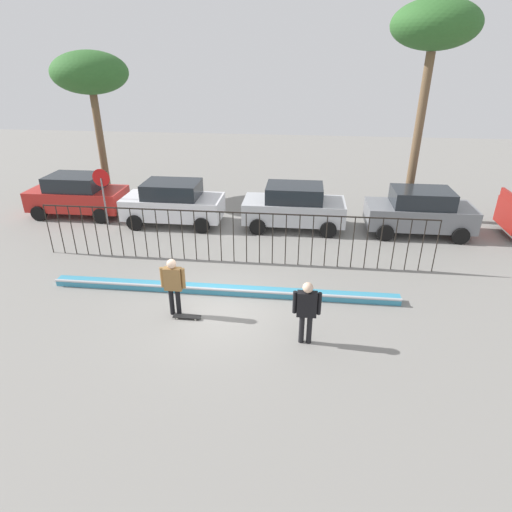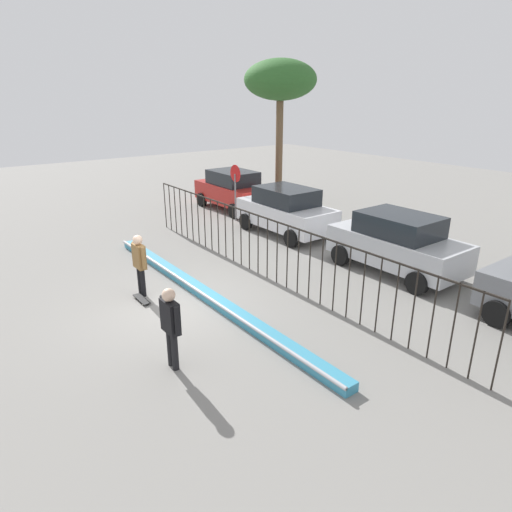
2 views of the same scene
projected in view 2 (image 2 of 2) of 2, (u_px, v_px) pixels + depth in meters
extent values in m
plane|color=gray|center=(172.00, 306.00, 11.98)|extent=(60.00, 60.00, 0.00)
cube|color=teal|center=(204.00, 293.00, 12.51)|extent=(11.00, 0.36, 0.22)
cylinder|color=#B2B2B7|center=(198.00, 291.00, 12.37)|extent=(11.00, 0.09, 0.09)
cylinder|color=black|center=(165.00, 205.00, 18.76)|extent=(0.04, 0.04, 1.92)
cylinder|color=black|center=(170.00, 208.00, 18.41)|extent=(0.04, 0.04, 1.92)
cylinder|color=black|center=(175.00, 210.00, 18.06)|extent=(0.04, 0.04, 1.92)
cylinder|color=black|center=(181.00, 212.00, 17.71)|extent=(0.04, 0.04, 1.92)
cylinder|color=black|center=(186.00, 214.00, 17.36)|extent=(0.04, 0.04, 1.92)
cylinder|color=black|center=(192.00, 217.00, 17.01)|extent=(0.04, 0.04, 1.92)
cylinder|color=black|center=(198.00, 219.00, 16.66)|extent=(0.04, 0.04, 1.92)
cylinder|color=black|center=(205.00, 222.00, 16.31)|extent=(0.04, 0.04, 1.92)
cylinder|color=black|center=(211.00, 225.00, 15.96)|extent=(0.04, 0.04, 1.92)
cylinder|color=black|center=(218.00, 228.00, 15.61)|extent=(0.04, 0.04, 1.92)
cylinder|color=black|center=(225.00, 231.00, 15.25)|extent=(0.04, 0.04, 1.92)
cylinder|color=black|center=(233.00, 234.00, 14.90)|extent=(0.04, 0.04, 1.92)
cylinder|color=black|center=(241.00, 237.00, 14.55)|extent=(0.04, 0.04, 1.92)
cylinder|color=black|center=(249.00, 241.00, 14.20)|extent=(0.04, 0.04, 1.92)
cylinder|color=black|center=(258.00, 245.00, 13.85)|extent=(0.04, 0.04, 1.92)
cylinder|color=black|center=(267.00, 249.00, 13.50)|extent=(0.04, 0.04, 1.92)
cylinder|color=black|center=(277.00, 253.00, 13.15)|extent=(0.04, 0.04, 1.92)
cylinder|color=black|center=(287.00, 257.00, 12.80)|extent=(0.04, 0.04, 1.92)
cylinder|color=black|center=(298.00, 262.00, 12.45)|extent=(0.04, 0.04, 1.92)
cylinder|color=black|center=(310.00, 266.00, 12.10)|extent=(0.04, 0.04, 1.92)
cylinder|color=black|center=(322.00, 272.00, 11.75)|extent=(0.04, 0.04, 1.92)
cylinder|color=black|center=(335.00, 277.00, 11.39)|extent=(0.04, 0.04, 1.92)
cylinder|color=black|center=(348.00, 283.00, 11.04)|extent=(0.04, 0.04, 1.92)
cylinder|color=black|center=(363.00, 289.00, 10.69)|extent=(0.04, 0.04, 1.92)
cylinder|color=black|center=(379.00, 296.00, 10.34)|extent=(0.04, 0.04, 1.92)
cylinder|color=black|center=(395.00, 303.00, 9.99)|extent=(0.04, 0.04, 1.92)
cylinder|color=black|center=(413.00, 310.00, 9.64)|extent=(0.04, 0.04, 1.92)
cylinder|color=black|center=(432.00, 318.00, 9.29)|extent=(0.04, 0.04, 1.92)
cylinder|color=black|center=(453.00, 327.00, 8.94)|extent=(0.04, 0.04, 1.92)
cylinder|color=black|center=(476.00, 336.00, 8.59)|extent=(0.04, 0.04, 1.92)
cylinder|color=black|center=(500.00, 347.00, 8.24)|extent=(0.04, 0.04, 1.92)
cube|color=black|center=(268.00, 219.00, 13.18)|extent=(14.00, 0.04, 0.04)
cylinder|color=black|center=(140.00, 280.00, 12.58)|extent=(0.14, 0.14, 0.83)
cylinder|color=black|center=(143.00, 283.00, 12.43)|extent=(0.14, 0.14, 0.83)
cube|color=olive|center=(139.00, 256.00, 12.25)|extent=(0.50, 0.22, 0.68)
sphere|color=beige|center=(138.00, 240.00, 12.09)|extent=(0.27, 0.27, 0.27)
cylinder|color=olive|center=(135.00, 252.00, 12.47)|extent=(0.11, 0.11, 0.61)
cylinder|color=olive|center=(144.00, 258.00, 12.01)|extent=(0.11, 0.11, 0.61)
cube|color=black|center=(142.00, 299.00, 12.24)|extent=(0.80, 0.20, 0.02)
cylinder|color=silver|center=(148.00, 303.00, 12.09)|extent=(0.05, 0.03, 0.05)
cylinder|color=silver|center=(143.00, 304.00, 12.01)|extent=(0.05, 0.03, 0.05)
cylinder|color=silver|center=(140.00, 296.00, 12.50)|extent=(0.05, 0.03, 0.05)
cylinder|color=silver|center=(135.00, 297.00, 12.41)|extent=(0.05, 0.03, 0.05)
cylinder|color=black|center=(170.00, 347.00, 9.23)|extent=(0.14, 0.14, 0.83)
cylinder|color=black|center=(175.00, 352.00, 9.08)|extent=(0.14, 0.14, 0.83)
cube|color=black|center=(170.00, 317.00, 8.89)|extent=(0.51, 0.22, 0.69)
sphere|color=beige|center=(169.00, 295.00, 8.73)|extent=(0.27, 0.27, 0.27)
cylinder|color=black|center=(163.00, 309.00, 9.11)|extent=(0.11, 0.11, 0.62)
cylinder|color=black|center=(177.00, 321.00, 8.65)|extent=(0.11, 0.11, 0.62)
cube|color=#B2231E|center=(233.00, 193.00, 21.89)|extent=(4.30, 1.90, 0.90)
cube|color=#1E2328|center=(233.00, 178.00, 21.62)|extent=(2.37, 1.71, 0.66)
cylinder|color=black|center=(266.00, 205.00, 21.48)|extent=(0.68, 0.22, 0.68)
cylinder|color=black|center=(234.00, 211.00, 20.41)|extent=(0.68, 0.22, 0.68)
cylinder|color=black|center=(233.00, 195.00, 23.68)|extent=(0.68, 0.22, 0.68)
cylinder|color=black|center=(202.00, 200.00, 22.61)|extent=(0.68, 0.22, 0.68)
cube|color=silver|center=(286.00, 215.00, 17.98)|extent=(4.30, 1.90, 0.90)
cube|color=#1E2328|center=(286.00, 196.00, 17.71)|extent=(2.36, 1.71, 0.66)
cylinder|color=black|center=(328.00, 230.00, 17.57)|extent=(0.68, 0.22, 0.68)
cylinder|color=black|center=(292.00, 238.00, 16.50)|extent=(0.68, 0.22, 0.68)
cylinder|color=black|center=(280.00, 215.00, 19.76)|extent=(0.68, 0.22, 0.68)
cylinder|color=black|center=(246.00, 222.00, 18.69)|extent=(0.68, 0.22, 0.68)
cube|color=#B7BABF|center=(396.00, 248.00, 14.06)|extent=(4.30, 1.90, 0.90)
cube|color=#1E2328|center=(399.00, 225.00, 13.79)|extent=(2.37, 1.71, 0.66)
cylinder|color=black|center=(454.00, 268.00, 13.65)|extent=(0.68, 0.22, 0.68)
cylinder|color=black|center=(417.00, 283.00, 12.58)|extent=(0.68, 0.22, 0.68)
cylinder|color=black|center=(377.00, 244.00, 15.85)|extent=(0.68, 0.22, 0.68)
cylinder|color=black|center=(341.00, 255.00, 14.78)|extent=(0.68, 0.22, 0.68)
cylinder|color=black|center=(497.00, 313.00, 10.83)|extent=(0.68, 0.22, 0.68)
cylinder|color=slate|center=(235.00, 198.00, 19.80)|extent=(0.07, 0.07, 2.10)
cylinder|color=red|center=(235.00, 174.00, 19.44)|extent=(0.76, 0.02, 0.76)
cylinder|color=brown|center=(279.00, 153.00, 22.72)|extent=(0.36, 0.36, 5.09)
ellipsoid|color=#2D6028|center=(280.00, 80.00, 21.52)|extent=(3.55, 3.55, 1.95)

